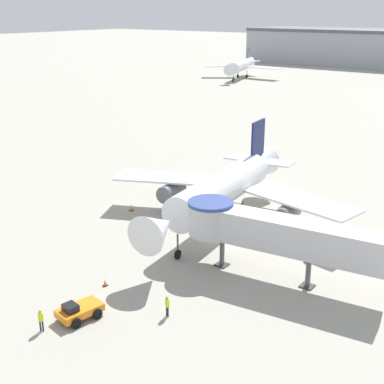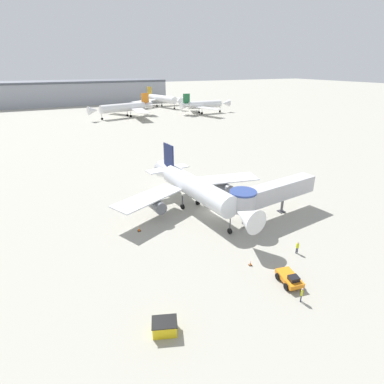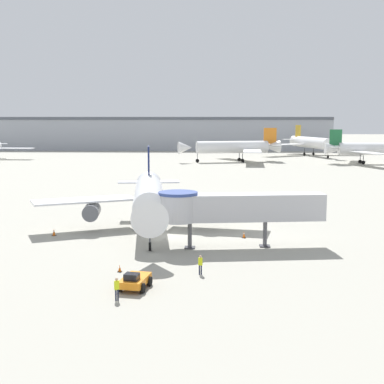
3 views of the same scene
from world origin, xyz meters
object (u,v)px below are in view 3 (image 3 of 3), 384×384
traffic_cone_starboard_wing (244,235)px  background_jet_orange_tail (235,147)px  pushback_tug_orange (135,281)px  jet_bridge (229,207)px  traffic_cone_near_nose (120,268)px  traffic_cone_port_wing (54,232)px  main_airplane (149,198)px  background_jet_green_tail (368,149)px  ground_crew_marshaller (117,287)px  background_jet_gold_tail (312,143)px  ground_crew_wing_walker (200,263)px

traffic_cone_starboard_wing → background_jet_orange_tail: bearing=88.3°
pushback_tug_orange → traffic_cone_starboard_wing: (9.80, 18.86, -0.33)m
jet_bridge → traffic_cone_near_nose: (-10.01, -9.51, -4.00)m
pushback_tug_orange → traffic_cone_port_wing: size_ratio=4.45×
main_airplane → background_jet_green_tail: background_jet_green_tail is taller
pushback_tug_orange → ground_crew_marshaller: 2.92m
traffic_cone_port_wing → background_jet_orange_tail: bearing=76.7°
jet_bridge → traffic_cone_starboard_wing: 6.32m
jet_bridge → background_jet_orange_tail: background_jet_orange_tail is taller
traffic_cone_port_wing → background_jet_green_tail: (64.62, 100.72, 4.11)m
main_airplane → pushback_tug_orange: (1.37, -21.78, -3.46)m
traffic_cone_starboard_wing → ground_crew_marshaller: (-10.74, -21.60, 0.65)m
jet_bridge → background_jet_green_tail: (44.42, 105.59, 0.19)m
traffic_cone_port_wing → traffic_cone_starboard_wing: traffic_cone_port_wing is taller
traffic_cone_starboard_wing → background_jet_gold_tail: size_ratio=0.02×
pushback_tug_orange → ground_crew_marshaller: size_ratio=2.06×
ground_crew_marshaller → background_jet_orange_tail: (13.95, 128.62, 3.60)m
pushback_tug_orange → ground_crew_wing_walker: bearing=49.4°
traffic_cone_port_wing → background_jet_gold_tail: (54.17, 134.29, 4.41)m
traffic_cone_near_nose → ground_crew_marshaller: size_ratio=0.37×
traffic_cone_near_nose → background_jet_orange_tail: (15.05, 121.11, 4.31)m
traffic_cone_port_wing → ground_crew_marshaller: ground_crew_marshaller is taller
jet_bridge → ground_crew_marshaller: (-8.91, -17.01, -3.29)m
traffic_cone_near_nose → main_airplane: bearing=87.8°
ground_crew_wing_walker → background_jet_green_tail: size_ratio=0.05×
main_airplane → traffic_cone_near_nose: (-0.66, -17.02, -3.84)m
traffic_cone_port_wing → traffic_cone_starboard_wing: 22.03m
ground_crew_marshaller → background_jet_green_tail: (53.32, 122.60, 3.48)m
jet_bridge → traffic_cone_port_wing: (-20.20, 4.87, -3.92)m
main_airplane → traffic_cone_port_wing: size_ratio=35.18×
jet_bridge → traffic_cone_starboard_wing: bearing=61.3°
ground_crew_marshaller → ground_crew_wing_walker: ground_crew_marshaller is taller
traffic_cone_starboard_wing → background_jet_gold_tail: background_jet_gold_tail is taller
jet_bridge → traffic_cone_near_nose: size_ratio=26.98×
traffic_cone_starboard_wing → ground_crew_marshaller: 24.13m
background_jet_green_tail → background_jet_gold_tail: (-10.45, 33.57, 0.30)m
pushback_tug_orange → background_jet_gold_tail: background_jet_gold_tail is taller
ground_crew_wing_walker → background_jet_gold_tail: size_ratio=0.05×
background_jet_orange_tail → ground_crew_wing_walker: bearing=-18.1°
ground_crew_marshaller → pushback_tug_orange: bearing=32.5°
ground_crew_marshaller → background_jet_gold_tail: background_jet_gold_tail is taller
ground_crew_marshaller → ground_crew_wing_walker: size_ratio=1.02×
background_jet_orange_tail → background_jet_gold_tail: bearing=119.2°
background_jet_green_tail → background_jet_orange_tail: (-39.37, 6.02, 0.11)m
jet_bridge → background_jet_orange_tail: (5.04, 111.60, 0.31)m
traffic_cone_starboard_wing → background_jet_green_tail: size_ratio=0.02×
background_jet_orange_tail → background_jet_gold_tail: background_jet_gold_tail is taller
pushback_tug_orange → background_jet_orange_tail: size_ratio=0.10×
main_airplane → background_jet_green_tail: (53.76, 98.07, 0.35)m
traffic_cone_port_wing → traffic_cone_starboard_wing: (22.03, -0.28, -0.02)m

